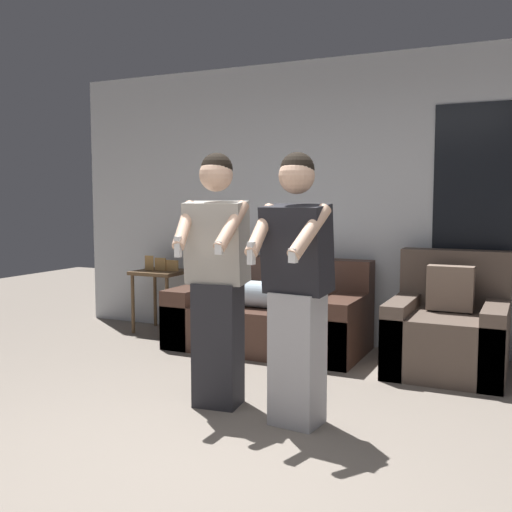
# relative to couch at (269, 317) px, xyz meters

# --- Properties ---
(ground_plane) EXTENTS (14.00, 14.00, 0.00)m
(ground_plane) POSITION_rel_couch_xyz_m (0.74, -2.51, -0.30)
(ground_plane) COLOR slate
(wall_back) EXTENTS (6.31, 0.07, 2.70)m
(wall_back) POSITION_rel_couch_xyz_m (0.76, 0.48, 1.06)
(wall_back) COLOR silver
(wall_back) RESTS_ON ground_plane
(couch) EXTENTS (1.78, 0.89, 0.83)m
(couch) POSITION_rel_couch_xyz_m (0.00, 0.00, 0.00)
(couch) COLOR #472D23
(couch) RESTS_ON ground_plane
(armchair) EXTENTS (0.89, 0.95, 0.96)m
(armchair) POSITION_rel_couch_xyz_m (1.61, -0.07, 0.03)
(armchair) COLOR brown
(armchair) RESTS_ON ground_plane
(side_table) EXTENTS (0.50, 0.48, 0.79)m
(side_table) POSITION_rel_couch_xyz_m (-1.32, 0.18, 0.25)
(side_table) COLOR brown
(side_table) RESTS_ON ground_plane
(person_left) EXTENTS (0.45, 0.50, 1.68)m
(person_left) POSITION_rel_couch_xyz_m (0.32, -1.58, 0.57)
(person_left) COLOR #28282D
(person_left) RESTS_ON ground_plane
(person_right) EXTENTS (0.45, 0.51, 1.66)m
(person_right) POSITION_rel_couch_xyz_m (0.92, -1.68, 0.56)
(person_right) COLOR #B2B2B7
(person_right) RESTS_ON ground_plane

